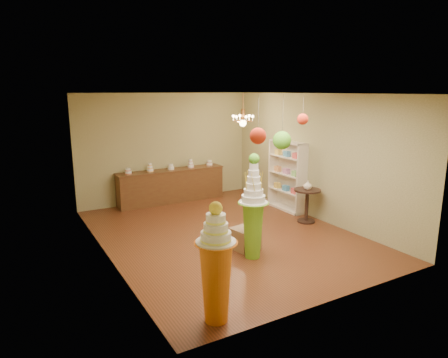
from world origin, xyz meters
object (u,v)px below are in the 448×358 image
sideboard (171,185)px  pedestal_green (253,217)px  pedestal_orange (216,272)px  round_table (307,201)px

sideboard → pedestal_green: bearing=-92.0°
pedestal_orange → round_table: (3.85, 2.59, -0.19)m
round_table → pedestal_orange: bearing=-146.1°
pedestal_green → sideboard: bearing=88.0°
sideboard → round_table: (2.10, -3.23, 0.04)m
sideboard → round_table: bearing=-57.0°
pedestal_orange → round_table: 4.64m
pedestal_orange → round_table: bearing=33.9°
sideboard → round_table: size_ratio=3.80×
pedestal_green → sideboard: 4.32m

